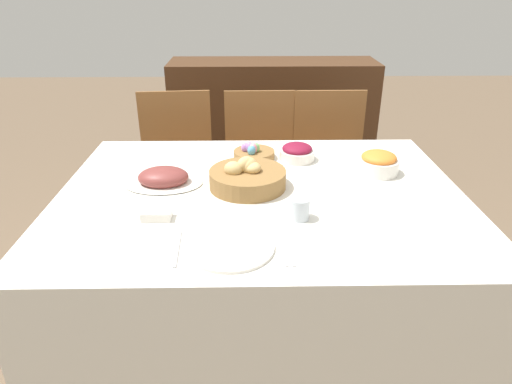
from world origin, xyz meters
The scene contains 17 objects.
ground_plane centered at (0.00, 0.00, 0.00)m, with size 12.00×12.00×0.00m, color brown.
dining_table centered at (0.00, 0.00, 0.39)m, with size 1.55×1.18×0.77m.
chair_far_right centered at (0.44, 0.92, 0.50)m, with size 0.42×0.42×0.92m.
chair_far_left centered at (-0.47, 0.92, 0.50)m, with size 0.45×0.45×0.92m.
chair_far_center centered at (0.03, 0.92, 0.50)m, with size 0.43×0.43×0.92m.
sideboard centered at (0.14, 1.83, 0.48)m, with size 1.53×0.44×0.95m.
bread_basket centered at (-0.05, 0.04, 0.82)m, with size 0.30×0.30×0.12m.
egg_basket centered at (-0.02, 0.35, 0.80)m, with size 0.18×0.18×0.08m.
ham_platter centered at (-0.38, 0.07, 0.80)m, with size 0.31×0.21×0.08m.
beet_salad_bowl centered at (0.17, 0.33, 0.81)m, with size 0.16×0.16×0.08m.
carrot_bowl centered at (0.49, 0.17, 0.82)m, with size 0.17×0.17×0.10m.
dinner_plate centered at (-0.10, -0.40, 0.78)m, with size 0.27×0.27×0.01m.
fork centered at (-0.26, -0.40, 0.78)m, with size 0.02×0.20×0.00m.
knife centered at (0.06, -0.40, 0.78)m, with size 0.02×0.20×0.00m.
spoon centered at (0.09, -0.40, 0.78)m, with size 0.02×0.20×0.00m.
drinking_cup centered at (0.13, -0.22, 0.81)m, with size 0.07×0.07×0.08m.
butter_dish centered at (-0.36, -0.21, 0.79)m, with size 0.10×0.06×0.03m.
Camera 1 is at (-0.05, -1.58, 1.53)m, focal length 32.00 mm.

